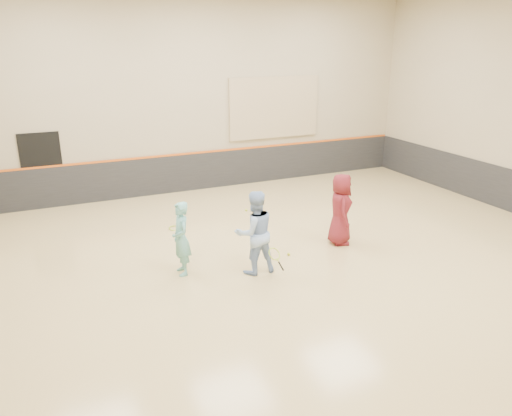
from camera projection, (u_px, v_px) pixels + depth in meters
name	position (u px, v px, depth m)	size (l,w,h in m)	color
room	(279.00, 226.00, 10.83)	(15.04, 12.04, 6.22)	tan
wainscot_back	(195.00, 172.00, 16.05)	(14.90, 0.04, 1.20)	#232326
accent_stripe	(195.00, 153.00, 15.85)	(14.90, 0.03, 0.06)	#D85914
acoustic_panel	(274.00, 108.00, 16.51)	(3.20, 0.08, 2.00)	tan
doorway	(43.00, 171.00, 14.15)	(1.10, 0.05, 2.20)	black
girl	(181.00, 239.00, 10.23)	(0.57, 0.37, 1.56)	#69B7B4
instructor	(255.00, 233.00, 10.25)	(0.87, 0.68, 1.78)	#94B3E6
young_man	(340.00, 209.00, 11.76)	(0.84, 0.54, 1.71)	maroon
held_racket	(274.00, 254.00, 10.15)	(0.44, 0.44, 0.51)	#AFD32E
spare_racket	(175.00, 227.00, 12.89)	(0.68, 0.68, 0.12)	#9CC12A
ball_under_racket	(289.00, 254.00, 11.31)	(0.07, 0.07, 0.07)	yellow
ball_in_hand	(350.00, 201.00, 11.61)	(0.07, 0.07, 0.07)	gold
ball_beside_spare	(246.00, 210.00, 14.21)	(0.07, 0.07, 0.07)	#C5E234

